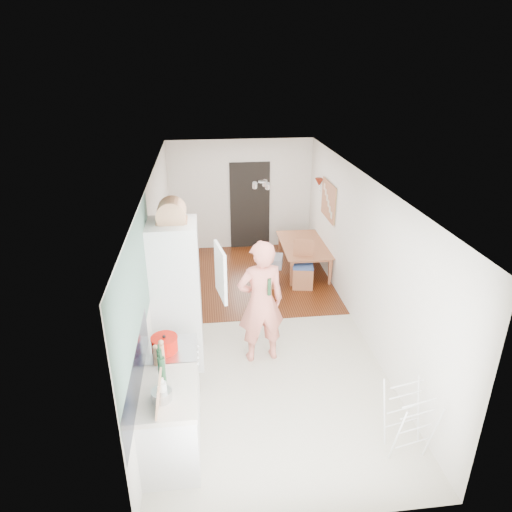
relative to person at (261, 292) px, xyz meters
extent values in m
cube|color=beige|center=(0.10, 0.84, -1.10)|extent=(3.20, 7.00, 0.01)
cube|color=#5E2B12|center=(0.10, 2.69, -1.10)|extent=(3.20, 3.30, 0.01)
cube|color=slate|center=(-1.49, -1.16, 0.75)|extent=(0.02, 3.00, 1.30)
cube|color=black|center=(-1.49, -1.71, 0.05)|extent=(0.02, 1.90, 0.50)
cube|color=black|center=(0.30, 4.32, -0.10)|extent=(0.90, 0.04, 2.00)
cube|color=silver|center=(-1.20, -1.71, -0.67)|extent=(0.60, 0.90, 0.86)
cube|color=beige|center=(-1.20, -1.71, -0.21)|extent=(0.62, 0.92, 0.06)
cube|color=silver|center=(-1.20, -0.96, -0.66)|extent=(0.60, 0.60, 0.88)
cube|color=#B9B9BB|center=(-1.20, -0.96, -0.20)|extent=(0.60, 0.60, 0.04)
cube|color=silver|center=(-1.17, 0.06, -0.03)|extent=(0.66, 0.66, 2.15)
cube|color=silver|center=(-0.56, -0.24, 0.45)|extent=(0.14, 0.56, 0.70)
cube|color=white|center=(-0.86, 0.06, 0.45)|extent=(0.02, 0.52, 0.66)
cube|color=tan|center=(1.68, 2.74, 0.45)|extent=(0.03, 0.90, 0.70)
cube|color=#9A5532|center=(1.66, 2.74, 0.45)|extent=(0.00, 0.94, 0.74)
cone|color=maroon|center=(1.64, 3.39, 0.65)|extent=(0.18, 0.18, 0.16)
imported|color=#DE7866|center=(0.00, 0.00, 0.00)|extent=(0.87, 0.64, 2.20)
imported|color=#9A5532|center=(1.30, 2.93, -0.85)|extent=(0.81, 1.42, 0.49)
cube|color=slate|center=(0.50, 2.29, -0.58)|extent=(0.50, 0.50, 0.19)
cylinder|color=red|center=(-1.27, -0.99, -0.09)|extent=(0.33, 0.33, 0.19)
cylinder|color=#B9B9BB|center=(-1.25, -1.84, -0.13)|extent=(0.26, 0.26, 0.11)
cylinder|color=#1D3F23|center=(0.10, -0.11, 0.13)|extent=(0.05, 0.05, 0.25)
cylinder|color=#1D3F23|center=(-1.25, -1.59, -0.02)|extent=(0.10, 0.10, 0.33)
cylinder|color=#1D3F23|center=(-1.30, -1.34, -0.05)|extent=(0.06, 0.06, 0.26)
cylinder|color=silver|center=(-1.23, -1.84, -0.08)|extent=(0.10, 0.10, 0.21)
cylinder|color=tan|center=(-1.29, -1.18, -0.08)|extent=(0.06, 0.06, 0.21)
cylinder|color=tan|center=(-1.35, -1.26, -0.08)|extent=(0.07, 0.07, 0.21)
camera|label=1|loc=(-0.73, -5.59, 3.01)|focal=32.00mm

